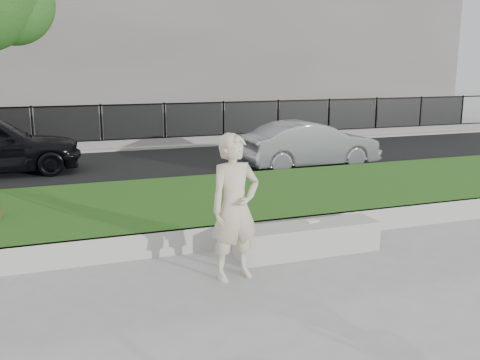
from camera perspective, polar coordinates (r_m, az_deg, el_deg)
name	(u,v)px	position (r m, az deg, el deg)	size (l,w,h in m)	color
ground	(233,273)	(7.74, -0.70, -9.92)	(90.00, 90.00, 0.00)	gray
grass_bank	(182,208)	(10.41, -6.16, -2.99)	(34.00, 4.00, 0.40)	#17360D
grass_kerb	(212,238)	(8.60, -3.00, -6.22)	(34.00, 0.08, 0.40)	#A3A098
street	(137,167)	(15.72, -10.97, 1.35)	(34.00, 7.00, 0.04)	black
far_pavement	(117,144)	(20.12, -13.02, 3.71)	(34.00, 3.00, 0.12)	gray
iron_fence	(120,135)	(19.07, -12.72, 4.74)	(32.00, 0.30, 1.50)	slate
building_facade	(92,19)	(26.96, -15.48, 16.19)	(34.00, 10.00, 10.00)	#5D5751
stone_bench	(307,239)	(8.52, 7.20, -6.23)	(2.30, 0.58, 0.47)	#A3A098
man	(235,207)	(7.28, -0.56, -2.94)	(0.74, 0.48, 2.03)	beige
book	(312,221)	(8.60, 7.64, -4.34)	(0.20, 0.15, 0.02)	beige
car_silver	(310,145)	(15.34, 7.43, 3.78)	(1.39, 3.99, 1.31)	gray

